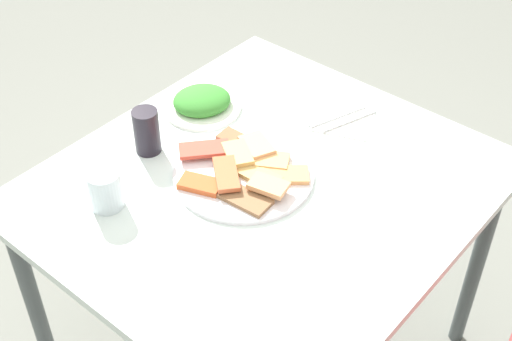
{
  "coord_description": "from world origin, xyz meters",
  "views": [
    {
      "loc": [
        1.01,
        0.83,
        1.88
      ],
      "look_at": [
        0.01,
        -0.02,
        0.76
      ],
      "focal_mm": 50.09,
      "sensor_mm": 36.0,
      "label": 1
    }
  ],
  "objects": [
    {
      "name": "drinking_glass",
      "position": [
        0.3,
        -0.23,
        0.78
      ],
      "size": [
        0.08,
        0.08,
        0.1
      ],
      "primitive_type": "cylinder",
      "color": "silver",
      "rests_on": "dining_table"
    },
    {
      "name": "paper_napkin",
      "position": [
        -0.34,
        -0.0,
        0.73
      ],
      "size": [
        0.2,
        0.2,
        0.0
      ],
      "primitive_type": "cube",
      "rotation": [
        0.0,
        0.0,
        0.39
      ],
      "color": "white",
      "rests_on": "dining_table"
    },
    {
      "name": "dining_table",
      "position": [
        0.0,
        0.0,
        0.65
      ],
      "size": [
        1.05,
        0.95,
        0.73
      ],
      "color": "white",
      "rests_on": "ground_plane"
    },
    {
      "name": "fork",
      "position": [
        -0.34,
        -0.02,
        0.74
      ],
      "size": [
        0.18,
        0.08,
        0.0
      ],
      "primitive_type": "cube",
      "rotation": [
        0.0,
        0.0,
        -0.33
      ],
      "color": "silver",
      "rests_on": "paper_napkin"
    },
    {
      "name": "pide_platter",
      "position": [
        0.01,
        -0.05,
        0.74
      ],
      "size": [
        0.35,
        0.36,
        0.04
      ],
      "color": "white",
      "rests_on": "dining_table"
    },
    {
      "name": "salad_plate_greens",
      "position": [
        -0.13,
        -0.33,
        0.75
      ],
      "size": [
        0.22,
        0.22,
        0.06
      ],
      "color": "white",
      "rests_on": "dining_table"
    },
    {
      "name": "soda_can",
      "position": [
        0.1,
        -0.31,
        0.79
      ],
      "size": [
        0.08,
        0.08,
        0.12
      ],
      "primitive_type": "cylinder",
      "rotation": [
        0.0,
        0.0,
        4.39
      ],
      "color": "black",
      "rests_on": "dining_table"
    },
    {
      "name": "spoon",
      "position": [
        -0.34,
        0.02,
        0.74
      ],
      "size": [
        0.17,
        0.07,
        0.0
      ],
      "primitive_type": "cube",
      "rotation": [
        0.0,
        0.0,
        -0.32
      ],
      "color": "silver",
      "rests_on": "paper_napkin"
    }
  ]
}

